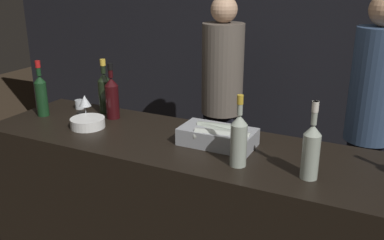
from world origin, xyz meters
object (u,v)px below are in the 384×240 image
at_px(rose_wine_bottle, 239,138).
at_px(candle_votive, 80,104).
at_px(bowl_white, 88,122).
at_px(red_wine_bottle_black_foil, 112,96).
at_px(person_in_hoodie, 222,92).
at_px(white_wine_bottle, 311,149).
at_px(champagne_bottle, 105,91).
at_px(red_wine_bottle_burgundy, 41,94).
at_px(wine_glass, 85,101).
at_px(ice_bin_with_bottles, 219,136).
at_px(person_blond_tee, 371,114).

bearing_deg(rose_wine_bottle, candle_votive, 164.00).
height_order(bowl_white, red_wine_bottle_black_foil, red_wine_bottle_black_foil).
bearing_deg(person_in_hoodie, white_wine_bottle, 59.71).
height_order(champagne_bottle, red_wine_bottle_black_foil, champagne_bottle).
distance_m(red_wine_bottle_burgundy, white_wine_bottle, 1.72).
distance_m(bowl_white, rose_wine_bottle, 1.00).
distance_m(red_wine_bottle_black_foil, person_in_hoodie, 1.13).
xyz_separation_m(bowl_white, wine_glass, (-0.14, 0.15, 0.07)).
height_order(red_wine_bottle_burgundy, rose_wine_bottle, red_wine_bottle_burgundy).
xyz_separation_m(ice_bin_with_bottles, white_wine_bottle, (0.51, -0.17, 0.09)).
bearing_deg(wine_glass, champagne_bottle, 64.78).
bearing_deg(person_blond_tee, white_wine_bottle, -170.87).
bearing_deg(bowl_white, person_blond_tee, 35.87).
height_order(wine_glass, red_wine_bottle_burgundy, red_wine_bottle_burgundy).
relative_size(wine_glass, rose_wine_bottle, 0.40).
bearing_deg(red_wine_bottle_burgundy, person_blond_tee, 28.54).
height_order(red_wine_bottle_black_foil, person_blond_tee, person_blond_tee).
distance_m(red_wine_bottle_black_foil, white_wine_bottle, 1.32).
bearing_deg(rose_wine_bottle, champagne_bottle, 160.40).
xyz_separation_m(red_wine_bottle_black_foil, red_wine_bottle_burgundy, (-0.43, -0.16, 0.00)).
bearing_deg(ice_bin_with_bottles, rose_wine_bottle, -46.56).
bearing_deg(rose_wine_bottle, red_wine_bottle_burgundy, 173.89).
xyz_separation_m(champagne_bottle, person_blond_tee, (1.57, 0.80, -0.16)).
xyz_separation_m(bowl_white, champagne_bottle, (-0.08, 0.28, 0.11)).
distance_m(ice_bin_with_bottles, candle_votive, 1.11).
bearing_deg(white_wine_bottle, red_wine_bottle_black_foil, 167.31).
height_order(ice_bin_with_bottles, candle_votive, ice_bin_with_bottles).
bearing_deg(white_wine_bottle, person_blond_tee, 81.55).
bearing_deg(person_blond_tee, candle_votive, 132.14).
distance_m(person_in_hoodie, person_blond_tee, 1.17).
height_order(champagne_bottle, red_wine_bottle_burgundy, red_wine_bottle_burgundy).
bearing_deg(red_wine_bottle_black_foil, person_blond_tee, 30.82).
relative_size(bowl_white, champagne_bottle, 0.57).
bearing_deg(bowl_white, wine_glass, 132.85).
bearing_deg(white_wine_bottle, red_wine_bottle_burgundy, 175.64).
distance_m(wine_glass, candle_votive, 0.20).
relative_size(red_wine_bottle_black_foil, person_blond_tee, 0.20).
height_order(wine_glass, white_wine_bottle, white_wine_bottle).
distance_m(candle_votive, red_wine_bottle_burgundy, 0.27).
bearing_deg(candle_votive, person_in_hoodie, 58.21).
distance_m(bowl_white, red_wine_bottle_burgundy, 0.42).
bearing_deg(candle_votive, rose_wine_bottle, -16.00).
xyz_separation_m(red_wine_bottle_black_foil, rose_wine_bottle, (0.95, -0.31, -0.00)).
bearing_deg(red_wine_bottle_burgundy, rose_wine_bottle, -6.11).
xyz_separation_m(wine_glass, person_in_hoodie, (0.48, 1.12, -0.16)).
distance_m(ice_bin_with_bottles, white_wine_bottle, 0.55).
relative_size(champagne_bottle, rose_wine_bottle, 1.01).
bearing_deg(bowl_white, champagne_bottle, 105.78).
xyz_separation_m(candle_votive, white_wine_bottle, (1.60, -0.35, 0.11)).
bearing_deg(wine_glass, person_in_hoodie, 66.95).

